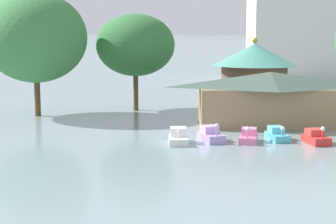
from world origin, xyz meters
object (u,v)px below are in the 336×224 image
pedal_boat_pink (251,137)px  boathouse (273,98)px  pedal_boat_lavender (213,135)px  shoreline_tree_mid (138,45)px  pedal_boat_cyan (279,135)px  pedal_boat_red (318,138)px  green_roof_pavilion (257,71)px  shoreline_tree_tall_left (38,38)px  pedal_boat_white (181,137)px

pedal_boat_pink → boathouse: bearing=171.9°
pedal_boat_lavender → shoreline_tree_mid: size_ratio=0.28×
pedal_boat_cyan → pedal_boat_red: (2.87, -1.43, 0.03)m
pedal_boat_red → green_roof_pavilion: (-1.57, 22.58, 3.73)m
pedal_boat_lavender → boathouse: 10.08m
pedal_boat_pink → shoreline_tree_mid: (-10.30, 18.12, 6.98)m
pedal_boat_lavender → shoreline_tree_tall_left: (-17.47, 13.54, 7.82)m
pedal_boat_cyan → boathouse: (0.69, 7.10, 2.26)m
boathouse → shoreline_tree_tall_left: bearing=165.9°
boathouse → shoreline_tree_tall_left: (-23.73, 5.94, 5.62)m
pedal_boat_cyan → shoreline_tree_mid: 22.59m
pedal_boat_lavender → boathouse: (6.25, 7.60, 2.21)m
pedal_boat_cyan → pedal_boat_red: size_ratio=1.08×
pedal_boat_cyan → pedal_boat_red: bearing=54.6°
pedal_boat_cyan → green_roof_pavilion: green_roof_pavilion is taller
shoreline_tree_mid → pedal_boat_cyan: bearing=-53.5°
pedal_boat_white → boathouse: size_ratio=0.20×
pedal_boat_lavender → shoreline_tree_mid: shoreline_tree_mid is taller
boathouse → pedal_boat_white: bearing=-136.6°
green_roof_pavilion → shoreline_tree_tall_left: (-24.34, -8.11, 4.12)m
pedal_boat_lavender → boathouse: size_ratio=0.21×
pedal_boat_red → pedal_boat_pink: bearing=-109.1°
pedal_boat_pink → boathouse: 8.84m
pedal_boat_lavender → shoreline_tree_tall_left: 23.45m
shoreline_tree_mid → green_roof_pavilion: bearing=15.4°
pedal_boat_pink → pedal_boat_cyan: pedal_boat_pink is taller
pedal_boat_white → pedal_boat_cyan: size_ratio=0.95×
pedal_boat_pink → shoreline_tree_tall_left: (-20.56, 13.89, 7.87)m
pedal_boat_cyan → green_roof_pavilion: bearing=167.5°
pedal_boat_white → pedal_boat_lavender: pedal_boat_lavender is taller
pedal_boat_white → shoreline_tree_tall_left: shoreline_tree_tall_left is taller
pedal_boat_cyan → shoreline_tree_tall_left: 27.62m
pedal_boat_red → shoreline_tree_tall_left: shoreline_tree_tall_left is taller
pedal_boat_red → boathouse: boathouse is taller
pedal_boat_red → shoreline_tree_tall_left: bearing=-132.1°
pedal_boat_lavender → green_roof_pavilion: 23.01m
green_roof_pavilion → shoreline_tree_mid: bearing=-164.6°
pedal_boat_pink → pedal_boat_lavender: bearing=-82.8°
shoreline_tree_mid → pedal_boat_red: bearing=-50.1°
green_roof_pavilion → boathouse: bearing=-92.5°
shoreline_tree_tall_left → shoreline_tree_mid: shoreline_tree_tall_left is taller
boathouse → shoreline_tree_mid: bearing=142.9°
pedal_boat_pink → boathouse: (3.17, 7.94, 2.26)m
pedal_boat_white → shoreline_tree_mid: 20.37m
pedal_boat_pink → shoreline_tree_mid: bearing=-136.8°
boathouse → pedal_boat_red: bearing=-75.7°
pedal_boat_pink → pedal_boat_red: size_ratio=1.08×
pedal_boat_lavender → boathouse: bearing=121.7°
boathouse → shoreline_tree_mid: 17.52m
pedal_boat_cyan → shoreline_tree_tall_left: (-23.04, 13.05, 7.88)m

